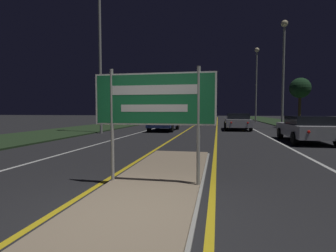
% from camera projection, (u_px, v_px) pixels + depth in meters
% --- Properties ---
extents(ground_plane, '(160.00, 160.00, 0.00)m').
position_uv_depth(ground_plane, '(126.00, 220.00, 3.69)').
color(ground_plane, '#232326').
extents(median_island, '(1.96, 8.35, 0.10)m').
position_uv_depth(median_island, '(154.00, 185.00, 5.29)').
color(median_island, '#999993').
rests_on(median_island, ground_plane).
extents(verge_left, '(5.00, 100.00, 0.08)m').
position_uv_depth(verge_left, '(104.00, 126.00, 25.07)').
color(verge_left, '#23381E').
rests_on(verge_left, ground_plane).
extents(verge_right, '(5.00, 100.00, 0.08)m').
position_uv_depth(verge_right, '(320.00, 129.00, 21.52)').
color(verge_right, '#23381E').
rests_on(verge_right, ground_plane).
extents(centre_line_yellow_left, '(0.12, 70.00, 0.01)m').
position_uv_depth(centre_line_yellow_left, '(195.00, 125.00, 28.42)').
color(centre_line_yellow_left, gold).
rests_on(centre_line_yellow_left, ground_plane).
extents(centre_line_yellow_right, '(0.12, 70.00, 0.01)m').
position_uv_depth(centre_line_yellow_right, '(217.00, 125.00, 27.99)').
color(centre_line_yellow_right, gold).
rests_on(centre_line_yellow_right, ground_plane).
extents(lane_line_white_left, '(0.12, 70.00, 0.01)m').
position_uv_depth(lane_line_white_left, '(168.00, 125.00, 28.99)').
color(lane_line_white_left, silver).
rests_on(lane_line_white_left, ground_plane).
extents(lane_line_white_right, '(0.12, 70.00, 0.01)m').
position_uv_depth(lane_line_white_right, '(246.00, 125.00, 27.42)').
color(lane_line_white_right, silver).
rests_on(lane_line_white_right, ground_plane).
extents(edge_line_white_left, '(0.10, 70.00, 0.01)m').
position_uv_depth(edge_line_white_left, '(142.00, 124.00, 29.55)').
color(edge_line_white_left, silver).
rests_on(edge_line_white_left, ground_plane).
extents(edge_line_white_right, '(0.10, 70.00, 0.01)m').
position_uv_depth(edge_line_white_right, '(277.00, 126.00, 26.86)').
color(edge_line_white_right, silver).
rests_on(edge_line_white_right, ground_plane).
extents(highway_sign, '(2.46, 0.07, 2.29)m').
position_uv_depth(highway_sign, '(154.00, 103.00, 5.19)').
color(highway_sign, '#9E9E99').
rests_on(highway_sign, median_island).
extents(streetlight_left_near, '(0.64, 0.64, 11.26)m').
position_uv_depth(streetlight_left_near, '(100.00, 18.00, 17.44)').
color(streetlight_left_near, '#9E9E99').
rests_on(streetlight_left_near, ground_plane).
extents(streetlight_right_near, '(0.55, 0.55, 8.92)m').
position_uv_depth(streetlight_right_near, '(284.00, 58.00, 21.46)').
color(streetlight_right_near, '#9E9E99').
rests_on(streetlight_right_near, ground_plane).
extents(streetlight_right_far, '(0.59, 0.59, 9.76)m').
position_uv_depth(streetlight_right_far, '(256.00, 72.00, 34.25)').
color(streetlight_right_far, '#9E9E99').
rests_on(streetlight_right_far, ground_plane).
extents(car_receding_0, '(2.00, 4.51, 1.29)m').
position_uv_depth(car_receding_0, '(306.00, 128.00, 12.88)').
color(car_receding_0, '#B7B7BC').
rests_on(car_receding_0, ground_plane).
extents(car_receding_1, '(2.03, 4.64, 1.34)m').
position_uv_depth(car_receding_1, '(237.00, 121.00, 21.21)').
color(car_receding_1, '#B7B7BC').
rests_on(car_receding_1, ground_plane).
extents(car_approaching_0, '(1.88, 4.54, 1.44)m').
position_uv_depth(car_approaching_0, '(164.00, 121.00, 20.35)').
color(car_approaching_0, navy).
rests_on(car_approaching_0, ground_plane).
extents(car_approaching_1, '(1.97, 4.83, 1.51)m').
position_uv_depth(car_approaching_1, '(187.00, 117.00, 31.35)').
color(car_approaching_1, '#4C514C').
rests_on(car_approaching_1, ground_plane).
extents(roadside_palm_right, '(1.82, 1.82, 4.43)m').
position_uv_depth(roadside_palm_right, '(300.00, 89.00, 23.55)').
color(roadside_palm_right, '#4C3823').
rests_on(roadside_palm_right, verge_right).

